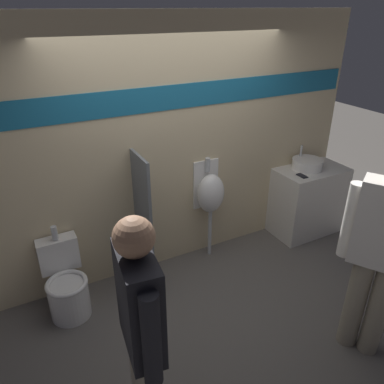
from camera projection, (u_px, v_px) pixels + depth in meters
name	position (u px, v px, depth m)	size (l,w,h in m)	color
ground_plane	(199.00, 284.00, 4.08)	(16.00, 16.00, 0.00)	#5B5651
display_wall	(173.00, 150.00, 3.94)	(4.54, 0.07, 2.70)	beige
sink_counter	(307.00, 201.00, 4.87)	(0.89, 0.52, 0.89)	silver
sink_basin	(307.00, 164.00, 4.66)	(0.38, 0.38, 0.26)	white
cell_phone	(302.00, 176.00, 4.47)	(0.07, 0.14, 0.01)	black
divider_near_counter	(143.00, 222.00, 3.83)	(0.03, 0.45, 1.46)	slate
urinal_near_counter	(210.00, 193.00, 4.23)	(0.33, 0.25, 1.22)	silver
toilet	(66.00, 286.00, 3.61)	(0.39, 0.56, 0.87)	white
person_in_vest	(381.00, 251.00, 2.91)	(0.41, 0.57, 1.84)	gray
person_with_lanyard	(142.00, 331.00, 2.25)	(0.25, 0.61, 1.76)	gray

